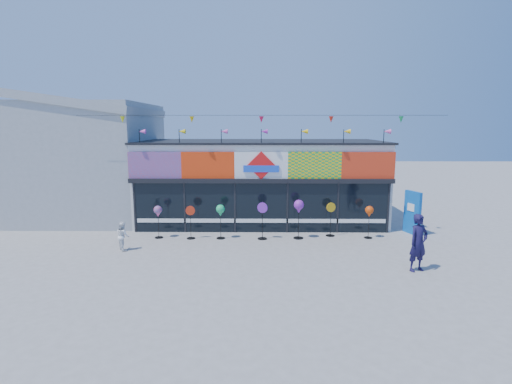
{
  "coord_description": "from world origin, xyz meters",
  "views": [
    {
      "loc": [
        -0.05,
        -14.45,
        4.89
      ],
      "look_at": [
        -0.22,
        2.0,
        2.12
      ],
      "focal_mm": 28.0,
      "sensor_mm": 36.0,
      "label": 1
    }
  ],
  "objects_px": {
    "spinner_4": "(299,208)",
    "spinner_2": "(220,211)",
    "spinner_3": "(262,220)",
    "spinner_5": "(331,218)",
    "spinner_1": "(191,221)",
    "blue_sign": "(412,212)",
    "spinner_6": "(369,212)",
    "spinner_0": "(158,212)",
    "adult_man": "(418,243)",
    "child": "(123,236)"
  },
  "relations": [
    {
      "from": "blue_sign",
      "to": "spinner_0",
      "type": "bearing_deg",
      "value": 164.63
    },
    {
      "from": "spinner_6",
      "to": "spinner_1",
      "type": "bearing_deg",
      "value": -178.74
    },
    {
      "from": "spinner_5",
      "to": "spinner_6",
      "type": "distance_m",
      "value": 1.67
    },
    {
      "from": "spinner_3",
      "to": "spinner_2",
      "type": "bearing_deg",
      "value": 178.12
    },
    {
      "from": "spinner_6",
      "to": "blue_sign",
      "type": "bearing_deg",
      "value": 19.16
    },
    {
      "from": "spinner_2",
      "to": "spinner_5",
      "type": "relative_size",
      "value": 0.99
    },
    {
      "from": "spinner_4",
      "to": "adult_man",
      "type": "xyz_separation_m",
      "value": [
        3.65,
        -3.88,
        -0.39
      ]
    },
    {
      "from": "spinner_1",
      "to": "child",
      "type": "bearing_deg",
      "value": -146.12
    },
    {
      "from": "spinner_2",
      "to": "spinner_3",
      "type": "bearing_deg",
      "value": -1.88
    },
    {
      "from": "blue_sign",
      "to": "spinner_5",
      "type": "height_order",
      "value": "blue_sign"
    },
    {
      "from": "spinner_1",
      "to": "spinner_2",
      "type": "height_order",
      "value": "spinner_2"
    },
    {
      "from": "adult_man",
      "to": "spinner_3",
      "type": "bearing_deg",
      "value": 120.39
    },
    {
      "from": "spinner_0",
      "to": "child",
      "type": "bearing_deg",
      "value": -119.38
    },
    {
      "from": "spinner_4",
      "to": "adult_man",
      "type": "bearing_deg",
      "value": -46.72
    },
    {
      "from": "spinner_2",
      "to": "spinner_6",
      "type": "relative_size",
      "value": 1.05
    },
    {
      "from": "spinner_6",
      "to": "spinner_4",
      "type": "bearing_deg",
      "value": -178.4
    },
    {
      "from": "spinner_3",
      "to": "spinner_6",
      "type": "height_order",
      "value": "spinner_3"
    },
    {
      "from": "spinner_4",
      "to": "spinner_2",
      "type": "bearing_deg",
      "value": -179.16
    },
    {
      "from": "adult_man",
      "to": "blue_sign",
      "type": "bearing_deg",
      "value": 47.8
    },
    {
      "from": "spinner_3",
      "to": "child",
      "type": "xyz_separation_m",
      "value": [
        -5.51,
        -1.59,
        -0.28
      ]
    },
    {
      "from": "spinner_1",
      "to": "spinner_3",
      "type": "relative_size",
      "value": 0.9
    },
    {
      "from": "blue_sign",
      "to": "spinner_4",
      "type": "height_order",
      "value": "blue_sign"
    },
    {
      "from": "spinner_0",
      "to": "spinner_4",
      "type": "xyz_separation_m",
      "value": [
        6.11,
        -0.03,
        0.22
      ]
    },
    {
      "from": "spinner_0",
      "to": "blue_sign",
      "type": "bearing_deg",
      "value": 4.06
    },
    {
      "from": "spinner_3",
      "to": "spinner_5",
      "type": "height_order",
      "value": "spinner_3"
    },
    {
      "from": "spinner_1",
      "to": "spinner_4",
      "type": "height_order",
      "value": "spinner_4"
    },
    {
      "from": "spinner_1",
      "to": "spinner_6",
      "type": "distance_m",
      "value": 7.76
    },
    {
      "from": "spinner_2",
      "to": "spinner_5",
      "type": "bearing_deg",
      "value": 5.35
    },
    {
      "from": "spinner_1",
      "to": "spinner_3",
      "type": "distance_m",
      "value": 3.11
    },
    {
      "from": "spinner_2",
      "to": "spinner_1",
      "type": "bearing_deg",
      "value": -178.44
    },
    {
      "from": "spinner_0",
      "to": "spinner_5",
      "type": "xyz_separation_m",
      "value": [
        7.57,
        0.38,
        -0.35
      ]
    },
    {
      "from": "adult_man",
      "to": "child",
      "type": "bearing_deg",
      "value": 144.73
    },
    {
      "from": "spinner_2",
      "to": "adult_man",
      "type": "xyz_separation_m",
      "value": [
        7.04,
        -3.83,
        -0.22
      ]
    },
    {
      "from": "spinner_5",
      "to": "spinner_6",
      "type": "xyz_separation_m",
      "value": [
        1.61,
        -0.32,
        0.34
      ]
    },
    {
      "from": "spinner_5",
      "to": "child",
      "type": "relative_size",
      "value": 1.31
    },
    {
      "from": "blue_sign",
      "to": "spinner_6",
      "type": "distance_m",
      "value": 2.28
    },
    {
      "from": "spinner_3",
      "to": "spinner_5",
      "type": "relative_size",
      "value": 1.07
    },
    {
      "from": "spinner_5",
      "to": "adult_man",
      "type": "relative_size",
      "value": 0.77
    },
    {
      "from": "blue_sign",
      "to": "spinner_4",
      "type": "xyz_separation_m",
      "value": [
        -5.22,
        -0.83,
        0.39
      ]
    },
    {
      "from": "child",
      "to": "spinner_6",
      "type": "bearing_deg",
      "value": -118.24
    },
    {
      "from": "blue_sign",
      "to": "adult_man",
      "type": "height_order",
      "value": "adult_man"
    },
    {
      "from": "adult_man",
      "to": "spinner_2",
      "type": "bearing_deg",
      "value": 127.65
    },
    {
      "from": "spinner_2",
      "to": "spinner_4",
      "type": "xyz_separation_m",
      "value": [
        3.38,
        0.05,
        0.17
      ]
    },
    {
      "from": "spinner_0",
      "to": "spinner_6",
      "type": "bearing_deg",
      "value": 0.35
    },
    {
      "from": "spinner_4",
      "to": "spinner_6",
      "type": "xyz_separation_m",
      "value": [
        3.07,
        0.09,
        -0.23
      ]
    },
    {
      "from": "spinner_4",
      "to": "child",
      "type": "xyz_separation_m",
      "value": [
        -7.08,
        -1.7,
        -0.79
      ]
    },
    {
      "from": "spinner_0",
      "to": "spinner_1",
      "type": "bearing_deg",
      "value": -4.54
    },
    {
      "from": "spinner_1",
      "to": "spinner_5",
      "type": "relative_size",
      "value": 0.96
    },
    {
      "from": "spinner_0",
      "to": "adult_man",
      "type": "xyz_separation_m",
      "value": [
        9.76,
        -3.91,
        -0.17
      ]
    },
    {
      "from": "spinner_5",
      "to": "adult_man",
      "type": "bearing_deg",
      "value": -62.92
    }
  ]
}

